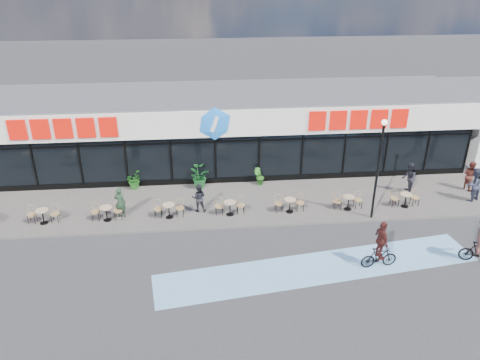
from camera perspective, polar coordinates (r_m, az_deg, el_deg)
The scene contains 21 objects.
ground at distance 21.23m, azimuth -2.07°, elevation -8.85°, with size 120.00×120.00×0.00m, color #28282B.
sidewalk at distance 25.04m, azimuth -2.69°, elevation -2.92°, with size 44.00×5.00×0.10m, color #524D49.
bike_lane at distance 20.58m, azimuth 9.57°, elevation -10.50°, with size 14.00×2.20×0.01m, color #6696C1.
building at distance 29.07m, azimuth -3.31°, elevation 6.19°, with size 30.60×6.57×4.75m.
lamp_post at distance 23.27m, azimuth 16.58°, elevation 2.18°, with size 0.28×0.28×5.17m.
bistro_set_1 at distance 24.99m, azimuth -22.87°, elevation -3.86°, with size 1.54×0.62×0.90m.
bistro_set_2 at distance 24.21m, azimuth -15.94°, elevation -3.69°, with size 1.54×0.62×0.90m.
bistro_set_3 at distance 23.80m, azimuth -8.65°, elevation -3.46°, with size 1.54×0.62×0.90m.
bistro_set_4 at distance 23.78m, azimuth -1.24°, elevation -3.17°, with size 1.54×0.62×0.90m.
bistro_set_5 at distance 24.15m, azimuth 6.05°, elevation -2.83°, with size 1.54×0.62×0.90m.
bistro_set_6 at distance 24.91m, azimuth 13.01°, elevation -2.46°, with size 1.54×0.62×0.90m.
bistro_set_7 at distance 26.00m, azimuth 19.47°, elevation -2.08°, with size 1.54×0.62×0.90m.
potted_plant_left at distance 27.02m, azimuth -12.85°, elevation 0.01°, with size 0.92×0.80×1.03m, color #1F5C1A.
potted_plant_mid at distance 26.49m, azimuth -5.09°, elevation 0.34°, with size 1.13×0.98×1.26m, color #164F1F.
potted_plant_right at distance 26.78m, azimuth 2.35°, elevation 0.44°, with size 0.56×0.45×1.02m, color #245E1B.
patron_left at distance 24.11m, azimuth -14.40°, elevation -2.67°, with size 0.59×0.39×1.61m, color #1C3220.
patron_right at distance 23.98m, azimuth -5.05°, elevation -2.17°, with size 0.74×0.58×1.53m, color black.
pedestrian_a at distance 27.29m, azimuth 19.88°, elevation 0.21°, with size 0.87×0.67×1.78m, color black.
pedestrian_b at distance 29.11m, azimuth 26.25°, elevation 0.50°, with size 0.82×0.64×1.68m, color #4F221C.
pedestrian_c at distance 27.81m, azimuth 26.58°, elevation -0.49°, with size 0.91×0.71×1.87m, color #272C3E.
cyclist_a at distance 20.70m, azimuth 16.73°, elevation -7.98°, with size 1.62×1.06×2.22m.
Camera 1 is at (-0.85, -17.46, 12.05)m, focal length 35.00 mm.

